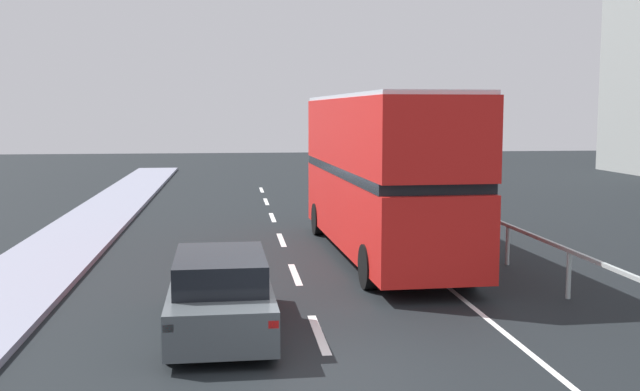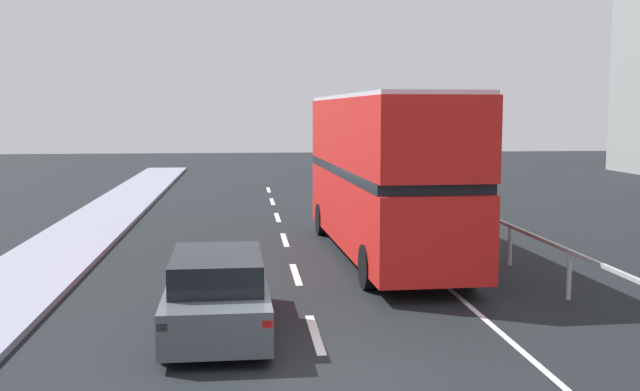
# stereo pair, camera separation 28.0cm
# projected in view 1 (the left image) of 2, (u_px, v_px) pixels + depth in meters

# --- Properties ---
(ground_plane) EXTENTS (75.29, 120.00, 0.10)m
(ground_plane) POSITION_uv_depth(u_px,v_px,m) (333.00, 373.00, 11.42)
(ground_plane) COLOR black
(lane_paint_markings) EXTENTS (3.42, 46.00, 0.01)m
(lane_paint_markings) POSITION_uv_depth(u_px,v_px,m) (368.00, 261.00, 19.68)
(lane_paint_markings) COLOR silver
(lane_paint_markings) RESTS_ON ground
(bridge_side_railing) EXTENTS (0.10, 42.00, 1.06)m
(bridge_side_railing) POSITION_uv_depth(u_px,v_px,m) (485.00, 222.00, 20.84)
(bridge_side_railing) COLOR #A8B4B4
(bridge_side_railing) RESTS_ON ground
(double_decker_bus_red) EXTENTS (2.85, 10.50, 4.34)m
(double_decker_bus_red) POSITION_uv_depth(u_px,v_px,m) (381.00, 171.00, 20.08)
(double_decker_bus_red) COLOR red
(double_decker_bus_red) RESTS_ON ground
(hatchback_car_near) EXTENTS (1.86, 4.50, 1.43)m
(hatchback_car_near) POSITION_uv_depth(u_px,v_px,m) (221.00, 294.00, 13.33)
(hatchback_car_near) COLOR #4A5155
(hatchback_car_near) RESTS_ON ground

